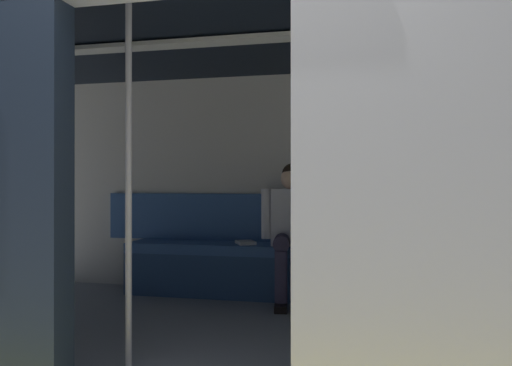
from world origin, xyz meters
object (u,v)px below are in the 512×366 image
object	(u,v)px
person_seated	(293,222)
grab_pole_door	(129,185)
handbag	(334,237)
train_car	(236,119)
grab_pole_far	(299,185)
book	(246,243)
bench_seat	(277,258)

from	to	relation	value
person_seated	grab_pole_door	distance (m)	1.97
handbag	train_car	bearing A→B (deg)	63.01
person_seated	grab_pole_far	xyz separation A→B (m)	(-0.32, 1.80, 0.32)
person_seated	grab_pole_door	world-z (taller)	grab_pole_door
person_seated	handbag	xyz separation A→B (m)	(-0.35, -0.08, -0.13)
person_seated	grab_pole_far	distance (m)	1.85
grab_pole_door	grab_pole_far	world-z (taller)	same
person_seated	grab_pole_door	bearing A→B (deg)	71.47
book	grab_pole_far	xyz separation A→B (m)	(-0.76, 1.87, 0.52)
person_seated	grab_pole_door	size ratio (longest dim) A/B	0.59
book	bench_seat	bearing A→B (deg)	148.26
person_seated	bench_seat	bearing A→B (deg)	-18.84
person_seated	book	size ratio (longest dim) A/B	5.49
train_car	grab_pole_door	world-z (taller)	train_car
bench_seat	person_seated	bearing A→B (deg)	161.16
bench_seat	grab_pole_far	xyz separation A→B (m)	(-0.47, 1.85, 0.65)
train_car	book	xyz separation A→B (m)	(0.22, -1.12, -0.97)
train_car	grab_pole_door	xyz separation A→B (m)	(0.40, 0.79, -0.45)
book	grab_pole_door	size ratio (longest dim) A/B	0.11
train_car	grab_pole_door	size ratio (longest dim) A/B	3.14
handbag	book	world-z (taller)	handbag
person_seated	book	bearing A→B (deg)	-9.08
handbag	person_seated	bearing A→B (deg)	12.26
grab_pole_far	handbag	bearing A→B (deg)	-91.01
train_car	book	bearing A→B (deg)	-78.99
train_car	book	distance (m)	1.50
train_car	grab_pole_far	size ratio (longest dim) A/B	3.14
bench_seat	person_seated	world-z (taller)	person_seated
train_car	person_seated	bearing A→B (deg)	-101.89
train_car	book	size ratio (longest dim) A/B	29.09
bench_seat	grab_pole_door	size ratio (longest dim) A/B	1.38
train_car	person_seated	world-z (taller)	train_car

